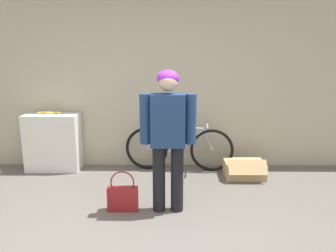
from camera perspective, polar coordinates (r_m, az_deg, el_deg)
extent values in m
cube|color=#B7AD99|center=(5.00, -3.61, 7.53)|extent=(8.00, 0.06, 2.60)
cube|color=white|center=(5.14, 2.66, -3.12)|extent=(0.08, 0.01, 0.12)
cube|color=white|center=(5.23, -19.36, -2.68)|extent=(0.79, 0.37, 0.85)
cylinder|color=black|center=(3.69, -1.59, -9.13)|extent=(0.14, 0.14, 0.76)
cylinder|color=black|center=(3.68, 1.59, -9.14)|extent=(0.14, 0.14, 0.76)
cube|color=navy|center=(3.49, 0.00, 1.00)|extent=(0.37, 0.23, 0.57)
cylinder|color=navy|center=(3.50, -3.99, 1.23)|extent=(0.12, 0.12, 0.54)
cylinder|color=navy|center=(3.50, 4.00, 1.22)|extent=(0.12, 0.12, 0.54)
sphere|color=#DBB28E|center=(3.43, 0.00, 7.72)|extent=(0.21, 0.21, 0.21)
ellipsoid|color=purple|center=(3.44, 0.00, 8.33)|extent=(0.24, 0.22, 0.17)
torus|color=black|center=(4.98, -3.72, -3.92)|extent=(0.65, 0.10, 0.65)
torus|color=black|center=(4.93, 7.63, -4.21)|extent=(0.65, 0.10, 0.65)
cylinder|color=#999EA3|center=(4.97, -1.59, -4.26)|extent=(0.38, 0.07, 0.08)
cylinder|color=#999EA3|center=(4.92, -2.17, -2.07)|extent=(0.30, 0.06, 0.36)
cylinder|color=#999EA3|center=(4.90, -0.01, -2.40)|extent=(0.13, 0.05, 0.40)
cylinder|color=#999EA3|center=(4.89, 3.43, -2.58)|extent=(0.52, 0.09, 0.41)
cylinder|color=#999EA3|center=(4.84, 2.88, -0.34)|extent=(0.59, 0.09, 0.05)
cylinder|color=#999EA3|center=(4.88, 7.00, -2.38)|extent=(0.15, 0.05, 0.34)
cylinder|color=#999EA3|center=(4.83, 6.60, -0.16)|extent=(0.07, 0.04, 0.08)
cylinder|color=#999EA3|center=(4.83, 6.85, 0.18)|extent=(0.06, 0.46, 0.02)
ellipsoid|color=black|center=(4.86, -0.59, 0.06)|extent=(0.23, 0.10, 0.05)
ellipsoid|color=#EAD64C|center=(5.17, -20.00, 2.20)|extent=(0.17, 0.04, 0.04)
ellipsoid|color=#EAD64C|center=(5.23, -21.05, 2.22)|extent=(0.15, 0.10, 0.04)
ellipsoid|color=#EAD64C|center=(5.15, -18.79, 2.25)|extent=(0.15, 0.10, 0.03)
sphere|color=brown|center=(5.26, -21.59, 2.24)|extent=(0.02, 0.02, 0.02)
cube|color=maroon|center=(3.81, -7.87, -12.46)|extent=(0.34, 0.11, 0.28)
torus|color=maroon|center=(3.73, -7.96, -9.72)|extent=(0.27, 0.02, 0.27)
cube|color=tan|center=(4.86, 13.12, -7.34)|extent=(0.56, 0.40, 0.23)
cube|color=tan|center=(4.63, 13.73, -7.01)|extent=(0.53, 0.14, 0.18)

